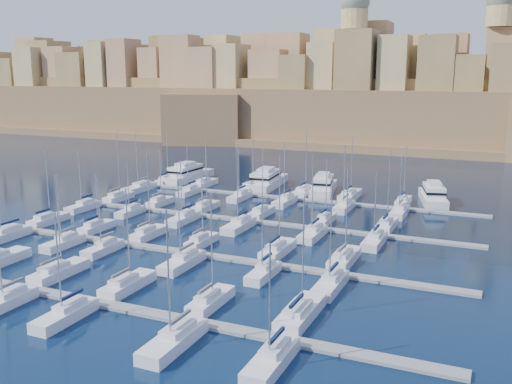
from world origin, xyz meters
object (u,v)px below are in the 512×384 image
at_px(motor_yacht_a, 187,174).
at_px(motor_yacht_d, 433,195).
at_px(sailboat_2, 59,272).
at_px(motor_yacht_b, 266,180).
at_px(motor_yacht_c, 323,186).
at_px(sailboat_4, 210,300).

distance_m(motor_yacht_a, motor_yacht_d, 63.51).
relative_size(sailboat_2, motor_yacht_b, 0.74).
bearing_deg(motor_yacht_b, motor_yacht_c, -5.24).
height_order(sailboat_2, motor_yacht_b, sailboat_2).
distance_m(motor_yacht_c, motor_yacht_d, 25.29).
height_order(sailboat_4, motor_yacht_c, sailboat_4).
bearing_deg(sailboat_2, motor_yacht_a, 106.47).
bearing_deg(motor_yacht_a, sailboat_4, -57.50).
bearing_deg(sailboat_2, motor_yacht_d, 58.46).
height_order(sailboat_2, motor_yacht_a, sailboat_2).
bearing_deg(motor_yacht_a, motor_yacht_c, -1.62).
xyz_separation_m(sailboat_4, motor_yacht_d, (18.05, 69.89, 0.98)).
bearing_deg(motor_yacht_d, sailboat_2, -121.54).
xyz_separation_m(sailboat_4, motor_yacht_c, (-7.23, 70.23, 0.98)).
bearing_deg(motor_yacht_a, motor_yacht_b, 0.82).
bearing_deg(motor_yacht_c, motor_yacht_a, 178.38).
xyz_separation_m(motor_yacht_b, motor_yacht_c, (15.32, -1.41, 0.00)).
relative_size(motor_yacht_a, motor_yacht_d, 1.15).
height_order(motor_yacht_b, motor_yacht_d, same).
bearing_deg(sailboat_4, motor_yacht_d, 75.52).
bearing_deg(motor_yacht_c, motor_yacht_d, -0.76).
relative_size(sailboat_4, motor_yacht_c, 0.85).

